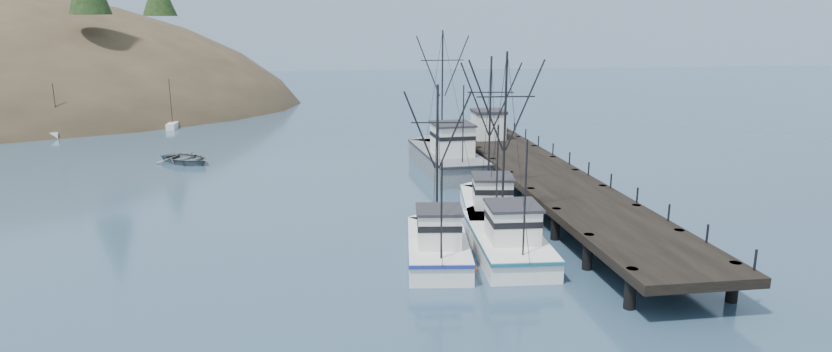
{
  "coord_description": "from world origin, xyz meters",
  "views": [
    {
      "loc": [
        -2.56,
        -30.44,
        13.15
      ],
      "look_at": [
        3.82,
        13.6,
        2.5
      ],
      "focal_mm": 28.0,
      "sensor_mm": 36.0,
      "label": 1
    }
  ],
  "objects": [
    {
      "name": "pier_shed",
      "position": [
        13.36,
        30.32,
        3.42
      ],
      "size": [
        3.0,
        3.2,
        2.8
      ],
      "color": "silver",
      "rests_on": "pier"
    },
    {
      "name": "pickup_truck",
      "position": [
        13.93,
        34.0,
        2.71
      ],
      "size": [
        5.63,
        4.29,
        1.42
      ],
      "primitive_type": "imported",
      "rotation": [
        0.0,
        0.0,
        2.01
      ],
      "color": "white",
      "rests_on": "pier"
    },
    {
      "name": "motorboat",
      "position": [
        -15.57,
        32.35,
        0.0
      ],
      "size": [
        7.0,
        6.89,
        1.19
      ],
      "primitive_type": "imported",
      "rotation": [
        0.0,
        0.0,
        0.83
      ],
      "color": "#575D60",
      "rests_on": "ground"
    },
    {
      "name": "distant_ridge_far",
      "position": [
        -40.0,
        185.0,
        0.0
      ],
      "size": [
        180.0,
        25.0,
        18.0
      ],
      "primitive_type": "cube",
      "color": "silver",
      "rests_on": "ground"
    },
    {
      "name": "ground",
      "position": [
        0.0,
        0.0,
        0.0
      ],
      "size": [
        400.0,
        400.0,
        0.0
      ],
      "primitive_type": "plane",
      "color": "navy",
      "rests_on": "ground"
    },
    {
      "name": "trawler_mid",
      "position": [
        3.66,
        4.02,
        0.82
      ],
      "size": [
        4.38,
        10.09,
        10.11
      ],
      "color": "white",
      "rests_on": "ground"
    },
    {
      "name": "moored_sailboats",
      "position": [
        -30.92,
        55.67,
        0.33
      ],
      "size": [
        22.34,
        17.1,
        6.35
      ],
      "color": "white",
      "rests_on": "ground"
    },
    {
      "name": "pier",
      "position": [
        14.0,
        16.0,
        1.69
      ],
      "size": [
        6.0,
        44.0,
        2.0
      ],
      "color": "black",
      "rests_on": "ground"
    },
    {
      "name": "trawler_far",
      "position": [
        8.56,
        11.18,
        0.82
      ],
      "size": [
        4.87,
        11.02,
        11.24
      ],
      "color": "white",
      "rests_on": "ground"
    },
    {
      "name": "work_vessel",
      "position": [
        8.33,
        25.93,
        1.23
      ],
      "size": [
        5.4,
        15.18,
        12.73
      ],
      "color": "slate",
      "rests_on": "ground"
    },
    {
      "name": "trawler_near",
      "position": [
        7.81,
        4.53,
        0.82
      ],
      "size": [
        4.44,
        11.78,
        11.84
      ],
      "color": "white",
      "rests_on": "ground"
    },
    {
      "name": "distant_ridge",
      "position": [
        10.0,
        170.0,
        0.0
      ],
      "size": [
        360.0,
        40.0,
        26.0
      ],
      "primitive_type": "cube",
      "color": "#9EB2C6",
      "rests_on": "ground"
    }
  ]
}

